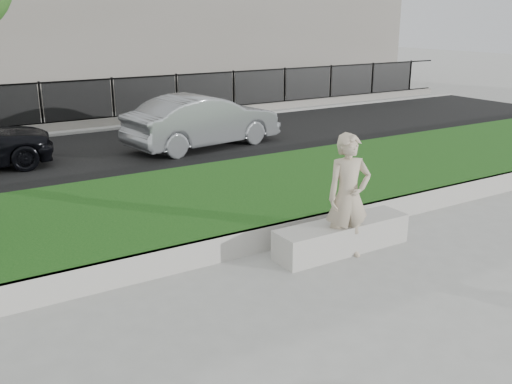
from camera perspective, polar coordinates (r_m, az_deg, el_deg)
ground at (r=7.91m, az=2.95°, el=-8.90°), size 90.00×90.00×0.00m
grass_bank at (r=10.25m, az=-6.57°, el=-1.53°), size 34.00×4.00×0.40m
grass_kerb at (r=8.62m, az=-0.96°, el=-5.12°), size 34.00×0.08×0.40m
street at (r=15.28m, az=-15.45°, el=3.54°), size 34.00×7.00×0.04m
far_pavement at (r=19.56m, az=-19.30°, el=6.23°), size 34.00×3.00×0.12m
iron_fence at (r=18.51m, az=-18.74°, el=7.23°), size 32.00×0.30×1.50m
stone_bench at (r=8.89m, az=8.59°, el=-4.40°), size 2.25×0.56×0.46m
man at (r=8.48m, az=9.20°, el=-0.44°), size 0.78×0.61×1.88m
book at (r=9.09m, az=9.53°, el=-2.32°), size 0.27×0.21×0.03m
car_silver at (r=15.58m, az=-5.30°, el=7.10°), size 4.49×2.13×1.42m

